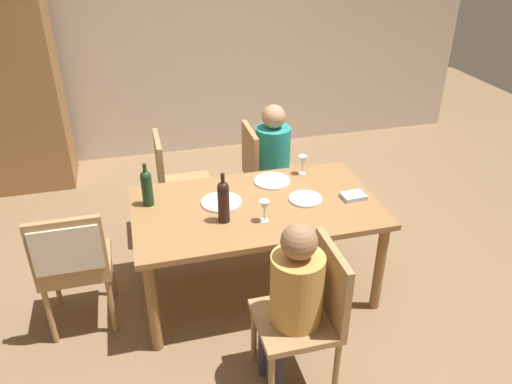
{
  "coord_description": "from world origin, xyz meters",
  "views": [
    {
      "loc": [
        -0.74,
        -2.83,
        2.47
      ],
      "look_at": [
        0.0,
        0.0,
        0.82
      ],
      "focal_mm": 35.06,
      "sensor_mm": 36.0,
      "label": 1
    }
  ],
  "objects": [
    {
      "name": "ground_plane",
      "position": [
        0.0,
        0.0,
        0.0
      ],
      "size": [
        10.0,
        10.0,
        0.0
      ],
      "primitive_type": "plane",
      "color": "#846647"
    },
    {
      "name": "rear_room_partition",
      "position": [
        0.0,
        2.68,
        1.35
      ],
      "size": [
        6.4,
        0.12,
        2.7
      ],
      "primitive_type": "cube",
      "color": "beige",
      "rests_on": "ground_plane"
    },
    {
      "name": "dining_table",
      "position": [
        0.0,
        0.0,
        0.64
      ],
      "size": [
        1.67,
        0.96,
        0.72
      ],
      "color": "olive",
      "rests_on": "ground_plane"
    },
    {
      "name": "chair_far_right",
      "position": [
        0.29,
        0.86,
        0.53
      ],
      "size": [
        0.44,
        0.44,
        0.92
      ],
      "rotation": [
        0.0,
        0.0,
        -1.57
      ],
      "color": "#A87F51",
      "rests_on": "ground_plane"
    },
    {
      "name": "chair_near",
      "position": [
        0.09,
        -0.86,
        0.53
      ],
      "size": [
        0.44,
        0.44,
        0.92
      ],
      "rotation": [
        0.0,
        0.0,
        1.57
      ],
      "color": "#A87F51",
      "rests_on": "ground_plane"
    },
    {
      "name": "chair_left_end",
      "position": [
        -1.22,
        -0.12,
        0.59
      ],
      "size": [
        0.44,
        0.46,
        0.92
      ],
      "color": "#A87F51",
      "rests_on": "ground_plane"
    },
    {
      "name": "chair_far_left",
      "position": [
        -0.46,
        0.86,
        0.53
      ],
      "size": [
        0.44,
        0.44,
        0.92
      ],
      "rotation": [
        0.0,
        0.0,
        -1.57
      ],
      "color": "#A87F51",
      "rests_on": "ground_plane"
    },
    {
      "name": "person_woman_host",
      "position": [
        0.4,
        0.86,
        0.64
      ],
      "size": [
        0.34,
        0.29,
        1.11
      ],
      "rotation": [
        0.0,
        0.0,
        -1.57
      ],
      "color": "#33333D",
      "rests_on": "ground_plane"
    },
    {
      "name": "person_man_bearded",
      "position": [
        -0.03,
        -0.86,
        0.64
      ],
      "size": [
        0.33,
        0.29,
        1.1
      ],
      "rotation": [
        0.0,
        0.0,
        1.57
      ],
      "color": "#33333D",
      "rests_on": "ground_plane"
    },
    {
      "name": "wine_bottle_tall_green",
      "position": [
        -0.71,
        0.19,
        0.86
      ],
      "size": [
        0.08,
        0.08,
        0.31
      ],
      "color": "#19381E",
      "rests_on": "dining_table"
    },
    {
      "name": "wine_bottle_dark_red",
      "position": [
        -0.25,
        -0.14,
        0.88
      ],
      "size": [
        0.08,
        0.08,
        0.34
      ],
      "color": "black",
      "rests_on": "dining_table"
    },
    {
      "name": "wine_glass_near_left",
      "position": [
        0.46,
        0.36,
        0.83
      ],
      "size": [
        0.07,
        0.07,
        0.15
      ],
      "color": "silver",
      "rests_on": "dining_table"
    },
    {
      "name": "wine_glass_centre",
      "position": [
        -0.0,
        -0.21,
        0.83
      ],
      "size": [
        0.07,
        0.07,
        0.15
      ],
      "color": "silver",
      "rests_on": "dining_table"
    },
    {
      "name": "dinner_plate_host",
      "position": [
        0.35,
        -0.02,
        0.73
      ],
      "size": [
        0.23,
        0.23,
        0.01
      ],
      "primitive_type": "cylinder",
      "color": "silver",
      "rests_on": "dining_table"
    },
    {
      "name": "dinner_plate_guest_left",
      "position": [
        -0.22,
        0.08,
        0.73
      ],
      "size": [
        0.28,
        0.28,
        0.01
      ],
      "primitive_type": "cylinder",
      "color": "white",
      "rests_on": "dining_table"
    },
    {
      "name": "dinner_plate_guest_right",
      "position": [
        0.2,
        0.29,
        0.73
      ],
      "size": [
        0.27,
        0.27,
        0.01
      ],
      "primitive_type": "cylinder",
      "color": "white",
      "rests_on": "dining_table"
    },
    {
      "name": "folded_napkin",
      "position": [
        0.68,
        -0.08,
        0.74
      ],
      "size": [
        0.17,
        0.13,
        0.03
      ],
      "primitive_type": "cube",
      "rotation": [
        0.0,
        0.0,
        0.06
      ],
      "color": "#ADC6D6",
      "rests_on": "dining_table"
    },
    {
      "name": "handbag",
      "position": [
        -0.03,
        0.86,
        0.11
      ],
      "size": [
        0.16,
        0.29,
        0.22
      ],
      "primitive_type": "cube",
      "rotation": [
        0.0,
        0.0,
        -1.43
      ],
      "color": "brown",
      "rests_on": "ground_plane"
    }
  ]
}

